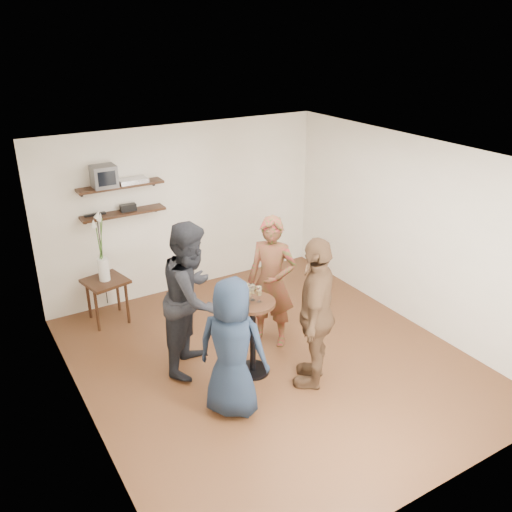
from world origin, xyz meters
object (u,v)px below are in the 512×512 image
Objects in this scene: side_table at (106,287)px; person_dark at (192,297)px; drinks_table at (253,327)px; person_navy at (232,348)px; dvd_deck at (133,181)px; person_plaid at (272,282)px; person_brown at (316,313)px; radio at (128,208)px; crt_monitor at (104,176)px.

person_dark is (0.60, -1.62, 0.41)m from side_table.
person_navy is at bearing -137.73° from drinks_table.
dvd_deck reaches higher than person_plaid.
person_plaid is 0.93× the size of person_dark.
person_brown is (1.66, -2.64, 0.38)m from side_table.
person_brown is (1.13, -2.96, -0.60)m from radio.
drinks_table is at bearing -90.00° from person_brown.
crt_monitor is 1.45× the size of radio.
side_table is at bearing 64.03° from person_dark.
radio is at bearing -41.12° from person_navy.
person_brown is at bearing -90.25° from person_dark.
drinks_table is at bearing -76.13° from radio.
dvd_deck is (0.40, 0.00, -0.12)m from crt_monitor.
radio is at bearing 170.49° from person_plaid.
person_plaid is at bearing -59.37° from radio.
radio is 0.13× the size of person_plaid.
person_brown is (1.43, -2.96, -1.10)m from crt_monitor.
crt_monitor reaches higher than drinks_table.
dvd_deck is 2.47m from person_plaid.
drinks_table is at bearing -90.00° from person_navy.
radio is 3.23m from person_brown.
person_plaid is 0.99m from person_brown.
side_table is at bearing -148.69° from radio.
person_dark is (-1.10, 0.03, 0.07)m from person_plaid.
person_navy is (-0.01, -1.01, -0.15)m from person_dark.
person_brown is (1.07, -0.02, 0.12)m from person_navy.
person_dark is at bearing -79.25° from crt_monitor.
dvd_deck is 0.21× the size of person_dark.
crt_monitor is 2.71m from person_plaid.
crt_monitor reaches higher than radio.
person_dark is at bearing -89.75° from person_brown.
radio is 0.14× the size of person_navy.
dvd_deck is 0.62× the size of side_table.
dvd_deck is 0.23× the size of person_plaid.
person_navy is at bearing -136.99° from person_dark.
drinks_table is 0.78m from person_plaid.
person_dark is at bearing 136.25° from drinks_table.
person_navy reaches higher than radio.
person_brown reaches higher than drinks_table.
person_dark is (0.37, -1.94, -1.08)m from crt_monitor.
dvd_deck is 3.29m from person_brown.
crt_monitor is at bearing 110.20° from drinks_table.
crt_monitor reaches higher than side_table.
crt_monitor reaches higher than dvd_deck.
drinks_table is 0.76m from person_navy.
person_plaid is at bearing 40.14° from drinks_table.
dvd_deck is 0.39m from radio.
radio is 0.12× the size of person_dark.
radio is 2.02m from person_dark.
crt_monitor reaches higher than person_plaid.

